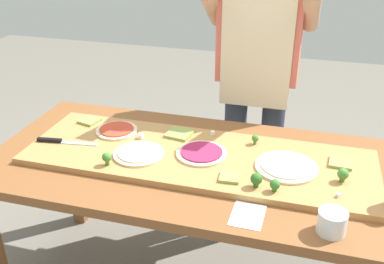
{
  "coord_description": "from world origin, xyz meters",
  "views": [
    {
      "loc": [
        0.38,
        -1.52,
        1.68
      ],
      "look_at": [
        -0.06,
        0.03,
        0.86
      ],
      "focal_mm": 41.22,
      "sensor_mm": 36.0,
      "label": 1
    }
  ],
  "objects_px": {
    "pizza_whole_tomato_red": "(117,130)",
    "pizza_whole_beet_magenta": "(202,153)",
    "broccoli_floret_front_left": "(255,139)",
    "cook_center": "(258,60)",
    "broccoli_floret_back_right": "(256,179)",
    "pizza_slice_far_right": "(341,163)",
    "cheese_crumble_b": "(141,136)",
    "cheese_crumble_c": "(338,195)",
    "broccoli_floret_front_mid": "(275,185)",
    "prep_table": "(204,180)",
    "broccoli_floret_back_mid": "(343,174)",
    "pizza_slice_far_left": "(179,134)",
    "pizza_whole_white_garlic": "(286,166)",
    "broccoli_floret_center_right": "(107,158)",
    "chefs_knife": "(59,141)",
    "pizza_slice_center": "(230,177)",
    "cheese_crumble_a": "(213,133)",
    "flour_cup": "(332,223)",
    "pizza_whole_cheese_artichoke": "(139,153)",
    "recipe_note": "(248,215)",
    "pizza_slice_near_right": "(90,121)"
  },
  "relations": [
    {
      "from": "pizza_whole_cheese_artichoke",
      "to": "pizza_slice_far_right",
      "type": "bearing_deg",
      "value": 10.53
    },
    {
      "from": "pizza_whole_white_garlic",
      "to": "cheese_crumble_c",
      "type": "relative_size",
      "value": 17.41
    },
    {
      "from": "broccoli_floret_back_right",
      "to": "cook_center",
      "type": "xyz_separation_m",
      "value": [
        -0.12,
        0.78,
        0.2
      ]
    },
    {
      "from": "broccoli_floret_front_mid",
      "to": "broccoli_floret_center_right",
      "type": "bearing_deg",
      "value": 179.71
    },
    {
      "from": "cheese_crumble_c",
      "to": "pizza_slice_far_right",
      "type": "bearing_deg",
      "value": 87.06
    },
    {
      "from": "broccoli_floret_back_right",
      "to": "pizza_slice_far_right",
      "type": "bearing_deg",
      "value": 39.93
    },
    {
      "from": "pizza_slice_near_right",
      "to": "broccoli_floret_front_mid",
      "type": "bearing_deg",
      "value": -20.63
    },
    {
      "from": "flour_cup",
      "to": "broccoli_floret_back_right",
      "type": "bearing_deg",
      "value": 149.87
    },
    {
      "from": "pizza_slice_center",
      "to": "cheese_crumble_a",
      "type": "height_order",
      "value": "cheese_crumble_a"
    },
    {
      "from": "pizza_slice_near_right",
      "to": "pizza_slice_center",
      "type": "distance_m",
      "value": 0.8
    },
    {
      "from": "broccoli_floret_back_right",
      "to": "broccoli_floret_front_mid",
      "type": "distance_m",
      "value": 0.07
    },
    {
      "from": "cheese_crumble_c",
      "to": "prep_table",
      "type": "bearing_deg",
      "value": 164.45
    },
    {
      "from": "pizza_whole_white_garlic",
      "to": "broccoli_floret_front_mid",
      "type": "bearing_deg",
      "value": -99.07
    },
    {
      "from": "pizza_slice_far_left",
      "to": "pizza_slice_far_right",
      "type": "distance_m",
      "value": 0.7
    },
    {
      "from": "pizza_slice_near_right",
      "to": "broccoli_floret_front_left",
      "type": "distance_m",
      "value": 0.79
    },
    {
      "from": "chefs_knife",
      "to": "pizza_slice_near_right",
      "type": "bearing_deg",
      "value": 82.08
    },
    {
      "from": "pizza_whole_cheese_artichoke",
      "to": "pizza_whole_beet_magenta",
      "type": "xyz_separation_m",
      "value": [
        0.25,
        0.07,
        0.0
      ]
    },
    {
      "from": "pizza_slice_far_right",
      "to": "flour_cup",
      "type": "xyz_separation_m",
      "value": [
        -0.04,
        -0.41,
        0.0
      ]
    },
    {
      "from": "broccoli_floret_front_left",
      "to": "cook_center",
      "type": "distance_m",
      "value": 0.5
    },
    {
      "from": "pizza_slice_far_right",
      "to": "broccoli_floret_back_mid",
      "type": "distance_m",
      "value": 0.13
    },
    {
      "from": "pizza_slice_far_right",
      "to": "recipe_note",
      "type": "bearing_deg",
      "value": -127.87
    },
    {
      "from": "pizza_whole_beet_magenta",
      "to": "cheese_crumble_c",
      "type": "height_order",
      "value": "pizza_whole_beet_magenta"
    },
    {
      "from": "broccoli_floret_center_right",
      "to": "cook_center",
      "type": "relative_size",
      "value": 0.03
    },
    {
      "from": "chefs_knife",
      "to": "recipe_note",
      "type": "xyz_separation_m",
      "value": [
        0.87,
        -0.25,
        -0.03
      ]
    },
    {
      "from": "flour_cup",
      "to": "recipe_note",
      "type": "relative_size",
      "value": 0.66
    },
    {
      "from": "pizza_whole_beet_magenta",
      "to": "broccoli_floret_front_left",
      "type": "bearing_deg",
      "value": 37.05
    },
    {
      "from": "pizza_whole_white_garlic",
      "to": "broccoli_floret_center_right",
      "type": "bearing_deg",
      "value": -166.06
    },
    {
      "from": "pizza_whole_tomato_red",
      "to": "cheese_crumble_a",
      "type": "height_order",
      "value": "same"
    },
    {
      "from": "cheese_crumble_b",
      "to": "cheese_crumble_c",
      "type": "xyz_separation_m",
      "value": [
        0.84,
        -0.23,
        -0.0
      ]
    },
    {
      "from": "pizza_slice_far_left",
      "to": "pizza_whole_tomato_red",
      "type": "bearing_deg",
      "value": -170.68
    },
    {
      "from": "broccoli_floret_back_mid",
      "to": "pizza_whole_tomato_red",
      "type": "bearing_deg",
      "value": 171.11
    },
    {
      "from": "pizza_whole_cheese_artichoke",
      "to": "pizza_whole_tomato_red",
      "type": "height_order",
      "value": "same"
    },
    {
      "from": "broccoli_floret_back_mid",
      "to": "cheese_crumble_c",
      "type": "xyz_separation_m",
      "value": [
        -0.01,
        -0.1,
        -0.02
      ]
    },
    {
      "from": "pizza_slice_far_left",
      "to": "broccoli_floret_back_mid",
      "type": "height_order",
      "value": "broccoli_floret_back_mid"
    },
    {
      "from": "chefs_knife",
      "to": "broccoli_floret_front_left",
      "type": "xyz_separation_m",
      "value": [
        0.82,
        0.22,
        0.02
      ]
    },
    {
      "from": "pizza_whole_beet_magenta",
      "to": "broccoli_floret_front_mid",
      "type": "relative_size",
      "value": 4.35
    },
    {
      "from": "pizza_whole_tomato_red",
      "to": "flour_cup",
      "type": "relative_size",
      "value": 2.01
    },
    {
      "from": "pizza_slice_near_right",
      "to": "broccoli_floret_front_mid",
      "type": "distance_m",
      "value": 0.98
    },
    {
      "from": "broccoli_floret_back_mid",
      "to": "broccoli_floret_back_right",
      "type": "distance_m",
      "value": 0.33
    },
    {
      "from": "prep_table",
      "to": "pizza_slice_far_right",
      "type": "relative_size",
      "value": 20.39
    },
    {
      "from": "cheese_crumble_b",
      "to": "cheese_crumble_c",
      "type": "bearing_deg",
      "value": -15.11
    },
    {
      "from": "pizza_slice_center",
      "to": "prep_table",
      "type": "bearing_deg",
      "value": 134.65
    },
    {
      "from": "cheese_crumble_a",
      "to": "chefs_knife",
      "type": "bearing_deg",
      "value": -157.96
    },
    {
      "from": "pizza_whole_white_garlic",
      "to": "pizza_slice_far_left",
      "type": "distance_m",
      "value": 0.51
    },
    {
      "from": "broccoli_floret_center_right",
      "to": "broccoli_floret_back_mid",
      "type": "height_order",
      "value": "same"
    },
    {
      "from": "pizza_slice_center",
      "to": "cheese_crumble_a",
      "type": "relative_size",
      "value": 4.49
    },
    {
      "from": "pizza_whole_tomato_red",
      "to": "pizza_whole_beet_magenta",
      "type": "bearing_deg",
      "value": -13.05
    },
    {
      "from": "broccoli_floret_center_right",
      "to": "cook_center",
      "type": "bearing_deg",
      "value": 58.99
    },
    {
      "from": "prep_table",
      "to": "pizza_slice_near_right",
      "type": "relative_size",
      "value": 21.22
    },
    {
      "from": "pizza_whole_white_garlic",
      "to": "broccoli_floret_center_right",
      "type": "height_order",
      "value": "broccoli_floret_center_right"
    }
  ]
}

